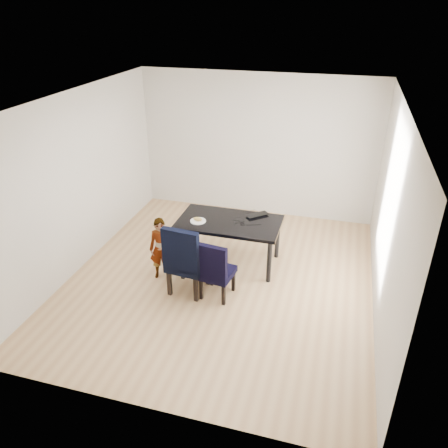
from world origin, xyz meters
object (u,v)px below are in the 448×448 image
(dining_table, at_px, (229,242))
(child, at_px, (161,249))
(chair_right, at_px, (217,268))
(plate, at_px, (198,221))
(chair_left, at_px, (188,257))
(laptop, at_px, (256,214))

(dining_table, bearing_deg, child, -142.18)
(chair_right, bearing_deg, dining_table, 101.99)
(child, relative_size, plate, 4.03)
(chair_left, bearing_deg, plate, 102.67)
(dining_table, bearing_deg, laptop, 44.31)
(child, bearing_deg, laptop, 26.20)
(chair_left, relative_size, child, 1.11)
(chair_right, distance_m, laptop, 1.30)
(chair_left, height_order, child, chair_left)
(plate, bearing_deg, chair_left, -82.50)
(chair_right, bearing_deg, plate, 132.94)
(dining_table, relative_size, plate, 6.52)
(chair_left, distance_m, child, 0.55)
(chair_left, xyz_separation_m, plate, (-0.10, 0.74, 0.21))
(child, height_order, laptop, child)
(chair_left, bearing_deg, chair_right, 3.32)
(chair_left, bearing_deg, child, 163.39)
(child, bearing_deg, dining_table, 24.22)
(dining_table, relative_size, chair_left, 1.45)
(chair_left, relative_size, chair_right, 1.20)
(laptop, bearing_deg, child, -2.27)
(chair_left, distance_m, laptop, 1.43)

